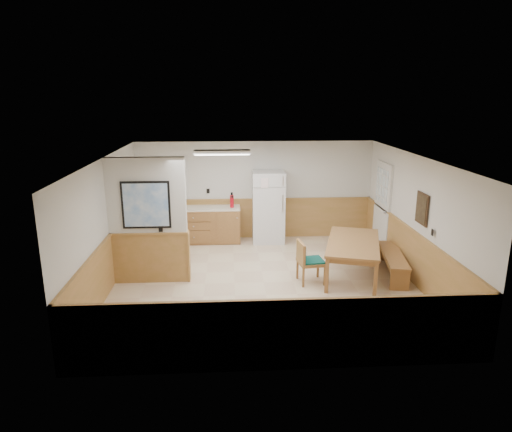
{
  "coord_description": "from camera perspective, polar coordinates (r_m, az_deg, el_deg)",
  "views": [
    {
      "loc": [
        -0.66,
        -8.44,
        3.65
      ],
      "look_at": [
        -0.13,
        0.4,
        1.27
      ],
      "focal_mm": 32.0,
      "sensor_mm": 36.0,
      "label": 1
    }
  ],
  "objects": [
    {
      "name": "dining_chair",
      "position": [
        9.09,
        6.35,
        -5.37
      ],
      "size": [
        0.74,
        0.55,
        0.85
      ],
      "rotation": [
        0.0,
        0.0,
        0.12
      ],
      "color": "#9E643A",
      "rests_on": "ground"
    },
    {
      "name": "fire_extinguisher",
      "position": [
        11.37,
        -3.04,
        1.91
      ],
      "size": [
        0.11,
        0.11,
        0.38
      ],
      "rotation": [
        0.0,
        0.0,
        -0.11
      ],
      "color": "#B60918",
      "rests_on": "kitchen_counter"
    },
    {
      "name": "wainscot_right",
      "position": [
        9.71,
        18.86,
        -4.71
      ],
      "size": [
        0.04,
        6.0,
        1.0
      ],
      "primitive_type": "cube",
      "color": "#AF7B46",
      "rests_on": "ground"
    },
    {
      "name": "dining_table",
      "position": [
        9.49,
        12.06,
        -3.63
      ],
      "size": [
        1.54,
        2.22,
        0.75
      ],
      "rotation": [
        0.0,
        0.0,
        -0.29
      ],
      "color": "#9E643A",
      "rests_on": "ground"
    },
    {
      "name": "exterior_door",
      "position": [
        11.26,
        15.46,
        1.16
      ],
      "size": [
        0.07,
        1.02,
        2.15
      ],
      "color": "silver",
      "rests_on": "ground"
    },
    {
      "name": "back_wall",
      "position": [
        11.7,
        -0.12,
        3.23
      ],
      "size": [
        6.0,
        0.02,
        2.5
      ],
      "primitive_type": "cube",
      "color": "silver",
      "rests_on": "ground"
    },
    {
      "name": "refrigerator",
      "position": [
        11.44,
        1.56,
        1.14
      ],
      "size": [
        0.81,
        0.73,
        1.79
      ],
      "rotation": [
        0.0,
        0.0,
        -0.02
      ],
      "color": "silver",
      "rests_on": "ground"
    },
    {
      "name": "fluorescent_fixture",
      "position": [
        9.81,
        -4.26,
        7.97
      ],
      "size": [
        1.2,
        0.3,
        0.09
      ],
      "color": "silver",
      "rests_on": "ceiling"
    },
    {
      "name": "ceiling",
      "position": [
        8.54,
        1.05,
        7.31
      ],
      "size": [
        6.0,
        6.0,
        0.02
      ],
      "primitive_type": "cube",
      "color": "white",
      "rests_on": "back_wall"
    },
    {
      "name": "left_wall",
      "position": [
        9.08,
        -18.23,
        -1.05
      ],
      "size": [
        0.02,
        6.0,
        2.5
      ],
      "primitive_type": "cube",
      "color": "silver",
      "rests_on": "ground"
    },
    {
      "name": "kitchen_counter",
      "position": [
        11.58,
        -6.01,
        -1.01
      ],
      "size": [
        2.2,
        0.61,
        1.0
      ],
      "color": "brown",
      "rests_on": "ground"
    },
    {
      "name": "partition_wall",
      "position": [
        9.1,
        -13.35,
        -0.77
      ],
      "size": [
        1.5,
        0.2,
        2.5
      ],
      "color": "silver",
      "rests_on": "ground"
    },
    {
      "name": "wainscot_back",
      "position": [
        11.86,
        -0.11,
        -0.34
      ],
      "size": [
        6.0,
        0.04,
        1.0
      ],
      "primitive_type": "cube",
      "color": "#AF7B46",
      "rests_on": "ground"
    },
    {
      "name": "ground",
      "position": [
        9.22,
        0.98,
        -8.28
      ],
      "size": [
        6.0,
        6.0,
        0.0
      ],
      "primitive_type": "plane",
      "color": "beige",
      "rests_on": "ground"
    },
    {
      "name": "wainscot_left",
      "position": [
        9.3,
        -17.73,
        -5.5
      ],
      "size": [
        0.04,
        6.0,
        1.0
      ],
      "primitive_type": "cube",
      "color": "#AF7B46",
      "rests_on": "ground"
    },
    {
      "name": "right_wall",
      "position": [
        9.51,
        19.36,
        -0.44
      ],
      "size": [
        0.02,
        6.0,
        2.5
      ],
      "primitive_type": "cube",
      "color": "silver",
      "rests_on": "ground"
    },
    {
      "name": "dining_bench",
      "position": [
        9.9,
        16.74,
        -5.09
      ],
      "size": [
        0.68,
        1.78,
        0.45
      ],
      "rotation": [
        0.0,
        0.0,
        -0.18
      ],
      "color": "#9E643A",
      "rests_on": "ground"
    },
    {
      "name": "wall_painting",
      "position": [
        9.15,
        20.03,
        0.87
      ],
      "size": [
        0.04,
        0.5,
        0.6
      ],
      "color": "#312113",
      "rests_on": "right_wall"
    },
    {
      "name": "soap_bottle",
      "position": [
        11.52,
        -11.58,
        1.54
      ],
      "size": [
        0.1,
        0.1,
        0.23
      ],
      "primitive_type": "cylinder",
      "rotation": [
        0.0,
        0.0,
        -0.43
      ],
      "color": "green",
      "rests_on": "kitchen_counter"
    },
    {
      "name": "kitchen_window",
      "position": [
        11.69,
        -10.48,
        4.46
      ],
      "size": [
        0.8,
        0.04,
        1.0
      ],
      "color": "silver",
      "rests_on": "back_wall"
    }
  ]
}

